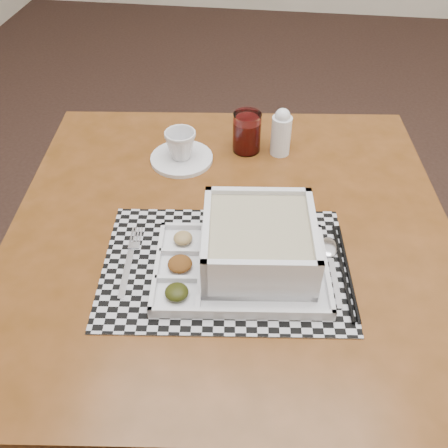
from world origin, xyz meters
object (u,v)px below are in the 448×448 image
Objects in this scene: serving_tray at (254,249)px; creamer_bottle at (281,132)px; juice_glass at (247,134)px; dining_table at (230,250)px; cup at (181,145)px.

serving_tray is 2.84× the size of creamer_bottle.
serving_tray is 0.39m from juice_glass.
juice_glass is at bearing 89.08° from dining_table.
creamer_bottle reaches higher than juice_glass.
creamer_bottle reaches higher than cup.
cup is at bearing 123.77° from dining_table.
juice_glass is at bearing 97.56° from serving_tray.
dining_table is 8.38× the size of creamer_bottle.
serving_tray is at bearing -82.44° from juice_glass.
serving_tray is 3.46× the size of juice_glass.
juice_glass is 0.08m from creamer_bottle.
creamer_bottle is at bearing -9.03° from cup.
creamer_bottle is at bearing 72.81° from dining_table.
serving_tray is 4.61× the size of cup.
dining_table is 13.60× the size of cup.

